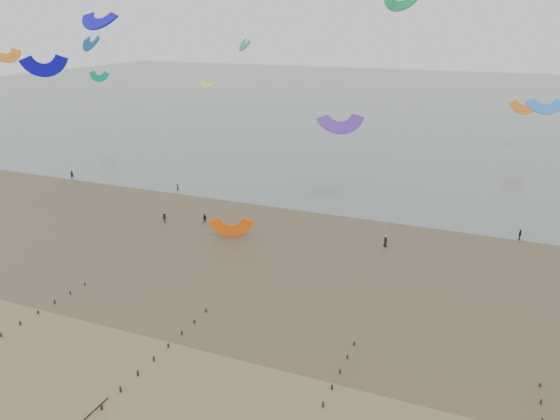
% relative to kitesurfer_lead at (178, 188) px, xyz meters
% --- Properties ---
extents(ground, '(500.00, 500.00, 0.00)m').
position_rel_kitesurfer_lead_xyz_m(ground, '(25.14, -51.66, -0.79)').
color(ground, brown).
rests_on(ground, ground).
extents(sea_and_shore, '(500.00, 665.00, 0.03)m').
position_rel_kitesurfer_lead_xyz_m(sea_and_shore, '(21.06, -17.26, -0.78)').
color(sea_and_shore, '#475654').
rests_on(sea_and_shore, ground).
extents(kitesurfer_lead, '(0.69, 0.65, 1.58)m').
position_rel_kitesurfer_lead_xyz_m(kitesurfer_lead, '(0.00, 0.00, 0.00)').
color(kitesurfer_lead, black).
rests_on(kitesurfer_lead, ground).
extents(kitesurfers, '(126.23, 22.79, 1.87)m').
position_rel_kitesurfer_lead_xyz_m(kitesurfers, '(44.02, -5.66, 0.03)').
color(kitesurfers, black).
rests_on(kitesurfers, ground).
extents(grounded_kite, '(7.27, 6.54, 3.28)m').
position_rel_kitesurfer_lead_xyz_m(grounded_kite, '(20.99, -17.30, -0.79)').
color(grounded_kite, '#FF5D10').
rests_on(grounded_kite, ground).
extents(kites_airborne, '(259.83, 117.26, 38.96)m').
position_rel_kitesurfer_lead_xyz_m(kites_airborne, '(15.53, 36.67, 20.87)').
color(kites_airborne, '#0B06D2').
rests_on(kites_airborne, ground).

